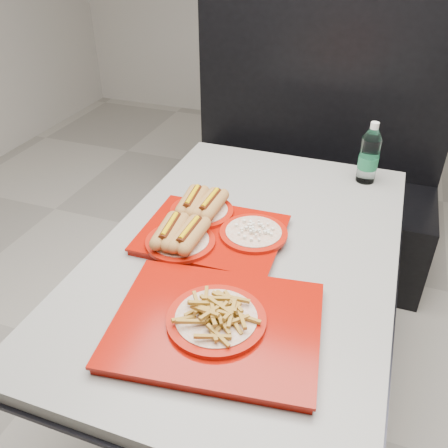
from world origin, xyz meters
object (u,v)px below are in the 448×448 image
(tray_near, at_px, (207,227))
(water_bottle, at_px, (369,156))
(tray_far, at_px, (216,321))
(diner_table, at_px, (246,287))
(booth_bench, at_px, (307,186))

(tray_near, relative_size, water_bottle, 1.93)
(tray_near, xyz_separation_m, tray_far, (0.17, -0.38, -0.01))
(tray_far, bearing_deg, water_bottle, 73.95)
(diner_table, xyz_separation_m, booth_bench, (0.00, 1.09, -0.18))
(booth_bench, relative_size, tray_near, 2.92)
(water_bottle, bearing_deg, diner_table, -117.66)
(tray_far, bearing_deg, booth_bench, 91.22)
(diner_table, distance_m, water_bottle, 0.70)
(booth_bench, relative_size, water_bottle, 5.65)
(diner_table, bearing_deg, tray_near, 175.10)
(diner_table, height_order, tray_near, tray_near)
(tray_near, bearing_deg, tray_far, -65.50)
(diner_table, bearing_deg, booth_bench, 90.00)
(tray_far, bearing_deg, tray_near, 114.50)
(tray_near, bearing_deg, booth_bench, 82.61)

